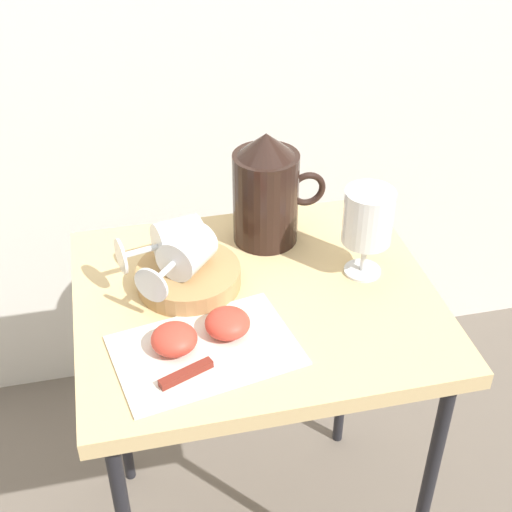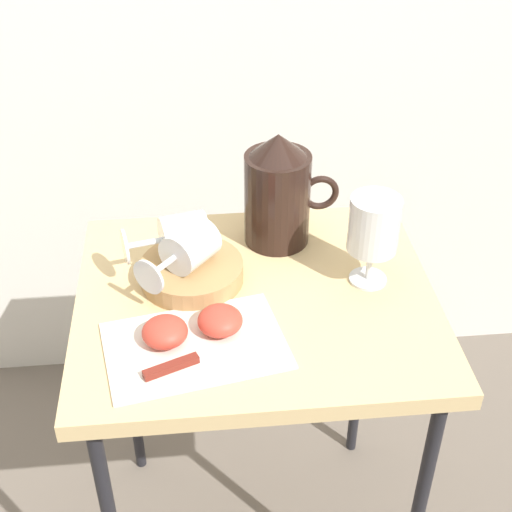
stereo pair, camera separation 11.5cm
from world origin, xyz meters
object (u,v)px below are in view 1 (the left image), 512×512
Objects in this scene: table at (256,323)px; basket_tray at (189,277)px; wine_glass_tipped_far at (177,242)px; knife at (204,366)px; wine_glass_upright at (368,221)px; apple_half_right at (228,323)px; wine_glass_tipped_near at (185,253)px; pitcher at (266,197)px; apple_half_left at (174,339)px.

table is 0.14m from basket_tray.
wine_glass_tipped_far reaches higher than knife.
wine_glass_upright is (0.19, 0.02, 0.17)m from table.
table is 4.21× the size of wine_glass_upright.
wine_glass_tipped_near is at bearing 108.14° from apple_half_right.
basket_tray is at bearing 174.34° from wine_glass_upright.
wine_glass_tipped_near reaches higher than apple_half_right.
wine_glass_tipped_near reaches higher than knife.
pitcher is at bearing 61.87° from knife.
basket_tray is (-0.10, 0.05, 0.08)m from table.
basket_tray is 0.89× the size of knife.
wine_glass_tipped_far is at bearing 108.23° from apple_half_right.
apple_half_right is at bearing -73.58° from basket_tray.
wine_glass_tipped_far is 0.18m from apple_half_right.
wine_glass_upright is 0.37m from apple_half_left.
apple_half_left and apple_half_right have the same top height.
apple_half_right reaches higher than basket_tray.
basket_tray is 1.15× the size of wine_glass_tipped_far.
knife is at bearing -118.13° from pitcher.
apple_half_right is at bearing -71.77° from wine_glass_tipped_far.
basket_tray is at bearing 52.70° from wine_glass_tipped_near.
apple_half_right is at bearing -115.86° from pitcher.
wine_glass_tipped_far reaches higher than apple_half_right.
wine_glass_tipped_near is at bearing 74.64° from apple_half_left.
wine_glass_upright is 0.29m from apple_half_right.
knife is at bearing -91.52° from wine_glass_tipped_near.
table is at bearing 53.08° from apple_half_right.
apple_half_left is 0.09m from apple_half_right.
wine_glass_upright is 0.30m from wine_glass_tipped_near.
wine_glass_tipped_near reaches higher than basket_tray.
wine_glass_upright is at bearing 29.73° from knife.
apple_half_right is (0.05, -0.16, -0.05)m from wine_glass_tipped_far.
pitcher is at bearing 25.59° from wine_glass_tipped_far.
pitcher is 1.40× the size of wine_glass_tipped_near.
wine_glass_upright reaches higher than wine_glass_tipped_near.
wine_glass_tipped_near is (-0.11, 0.05, 0.13)m from table.
apple_half_left is (-0.04, -0.15, -0.05)m from wine_glass_tipped_near.
apple_half_left reaches higher than knife.
table is at bearing -23.61° from wine_glass_tipped_near.
basket_tray is at bearing 73.95° from apple_half_left.
apple_half_left is 1.00× the size of apple_half_right.
wine_glass_tipped_far is 2.17× the size of apple_half_right.
knife is (0.04, -0.05, -0.01)m from apple_half_left.
wine_glass_tipped_far is at bearing 169.83° from wine_glass_upright.
basket_tray is 2.49× the size of apple_half_right.
basket_tray is 0.31m from wine_glass_upright.
knife is (-0.11, -0.15, 0.07)m from table.
apple_half_right is at bearing -157.48° from wine_glass_upright.
pitcher is 3.03× the size of apple_half_left.
wine_glass_tipped_far reaches higher than wine_glass_tipped_near.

